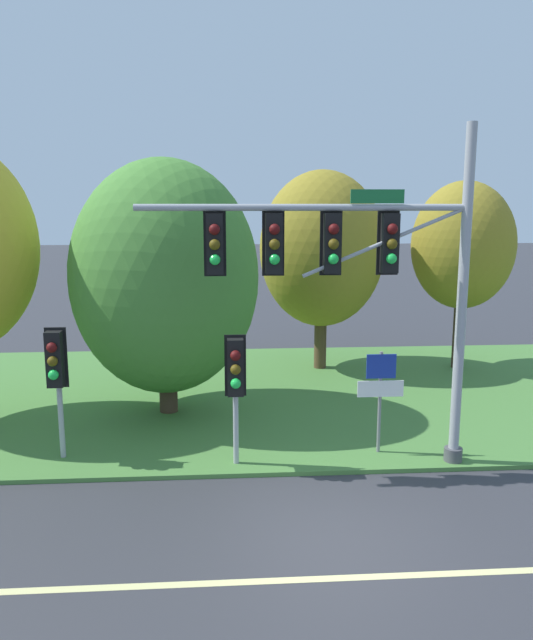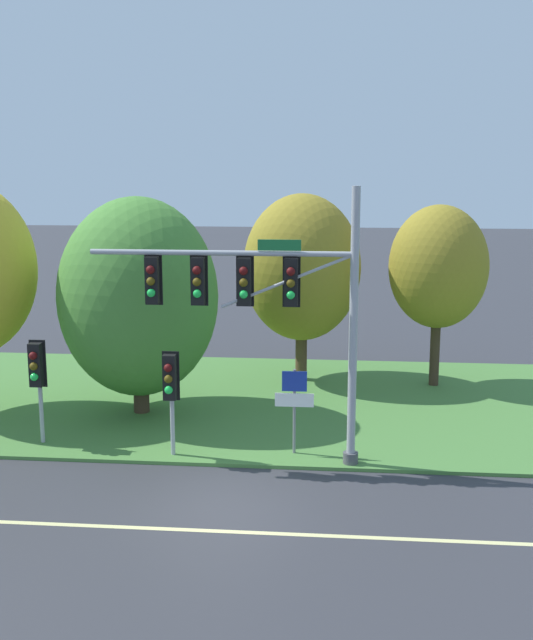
{
  "view_description": "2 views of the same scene",
  "coord_description": "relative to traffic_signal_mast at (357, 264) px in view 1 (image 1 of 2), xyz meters",
  "views": [
    {
      "loc": [
        -1.87,
        -9.86,
        5.72
      ],
      "look_at": [
        -0.88,
        4.55,
        3.02
      ],
      "focal_mm": 35.0,
      "sensor_mm": 36.0,
      "label": 1
    },
    {
      "loc": [
        2.8,
        -17.29,
        7.96
      ],
      "look_at": [
        0.75,
        4.67,
        3.56
      ],
      "focal_mm": 45.0,
      "sensor_mm": 36.0,
      "label": 2
    }
  ],
  "objects": [
    {
      "name": "ground_plane",
      "position": [
        -0.87,
        -2.85,
        -4.49
      ],
      "size": [
        160.0,
        160.0,
        0.0
      ],
      "primitive_type": "plane",
      "color": "#333338"
    },
    {
      "name": "lane_stripe",
      "position": [
        -0.87,
        -4.05,
        -4.49
      ],
      "size": [
        36.0,
        0.16,
        0.01
      ],
      "primitive_type": "cube",
      "color": "beige",
      "rests_on": "ground"
    },
    {
      "name": "grass_verge",
      "position": [
        -0.87,
        5.4,
        -4.44
      ],
      "size": [
        48.0,
        11.5,
        0.1
      ],
      "primitive_type": "cube",
      "color": "#477A38",
      "rests_on": "ground"
    },
    {
      "name": "traffic_signal_mast",
      "position": [
        0.0,
        0.0,
        0.0
      ],
      "size": [
        7.0,
        0.49,
        7.24
      ],
      "color": "#9EA0A5",
      "rests_on": "grass_verge"
    },
    {
      "name": "pedestrian_signal_near_kerb",
      "position": [
        -2.53,
        0.04,
        -2.32
      ],
      "size": [
        0.46,
        0.55,
        2.89
      ],
      "color": "#9EA0A5",
      "rests_on": "grass_verge"
    },
    {
      "name": "pedestrian_signal_further_along",
      "position": [
        -6.41,
        0.65,
        -2.24
      ],
      "size": [
        0.46,
        0.55,
        2.99
      ],
      "color": "#9EA0A5",
      "rests_on": "grass_verge"
    },
    {
      "name": "route_sign_post",
      "position": [
        0.75,
        0.61,
        -2.86
      ],
      "size": [
        1.05,
        0.08,
        2.36
      ],
      "color": "slate",
      "rests_on": "grass_verge"
    },
    {
      "name": "tree_left_of_mast",
      "position": [
        -4.3,
        3.84,
        -0.69
      ],
      "size": [
        4.96,
        4.96,
        6.8
      ],
      "color": "#423021",
      "rests_on": "grass_verge"
    },
    {
      "name": "tree_behind_signpost",
      "position": [
        0.55,
        8.16,
        -0.29
      ],
      "size": [
        4.19,
        4.19,
        6.74
      ],
      "color": "#4C3823",
      "rests_on": "grass_verge"
    },
    {
      "name": "tree_mid_verge",
      "position": [
        5.3,
        7.87,
        -0.17
      ],
      "size": [
        3.43,
        3.43,
        6.39
      ],
      "color": "#423021",
      "rests_on": "grass_verge"
    }
  ]
}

